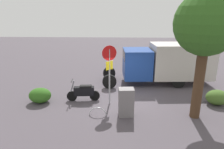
# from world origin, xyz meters

# --- Properties ---
(ground_plane) EXTENTS (60.00, 60.00, 0.00)m
(ground_plane) POSITION_xyz_m (0.00, 0.00, 0.00)
(ground_plane) COLOR #4D454C
(box_truck_near) EXTENTS (7.39, 2.63, 2.72)m
(box_truck_near) POSITION_xyz_m (-2.80, -3.08, 1.54)
(box_truck_near) COLOR black
(box_truck_near) RESTS_ON ground
(motorcycle) EXTENTS (1.81, 0.55, 1.20)m
(motorcycle) POSITION_xyz_m (2.28, 0.09, 0.52)
(motorcycle) COLOR black
(motorcycle) RESTS_ON ground
(stop_sign) EXTENTS (0.71, 0.33, 3.13)m
(stop_sign) POSITION_xyz_m (0.85, 0.39, 2.09)
(stop_sign) COLOR #9E9EA3
(stop_sign) RESTS_ON ground
(street_tree) EXTENTS (2.68, 2.68, 5.59)m
(street_tree) POSITION_xyz_m (-3.20, 1.65, 4.16)
(street_tree) COLOR #47301E
(street_tree) RESTS_ON ground
(utility_cabinet) EXTENTS (0.74, 0.56, 1.36)m
(utility_cabinet) POSITION_xyz_m (0.01, 1.69, 0.68)
(utility_cabinet) COLOR slate
(utility_cabinet) RESTS_ON ground
(bike_rack_hoop) EXTENTS (0.85, 0.11, 0.85)m
(bike_rack_hoop) POSITION_xyz_m (1.34, 1.72, 0.00)
(bike_rack_hoop) COLOR #B7B7BC
(bike_rack_hoop) RESTS_ON ground
(shrub_near_sign) EXTENTS (1.18, 0.97, 0.81)m
(shrub_near_sign) POSITION_xyz_m (4.61, 0.41, 0.40)
(shrub_near_sign) COLOR #2F621C
(shrub_near_sign) RESTS_ON ground
(shrub_mid_verge) EXTENTS (1.16, 0.95, 0.79)m
(shrub_mid_verge) POSITION_xyz_m (-4.84, 0.27, 0.40)
(shrub_mid_verge) COLOR #446627
(shrub_mid_verge) RESTS_ON ground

